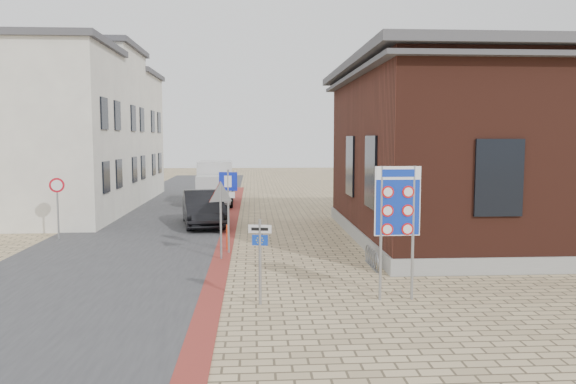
{
  "coord_description": "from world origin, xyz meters",
  "views": [
    {
      "loc": [
        -0.94,
        -14.46,
        3.92
      ],
      "look_at": [
        0.16,
        3.37,
        2.2
      ],
      "focal_mm": 35.0,
      "sensor_mm": 36.0,
      "label": 1
    }
  ],
  "objects_px": {
    "parking_sign": "(228,196)",
    "bollard": "(227,238)",
    "border_sign": "(397,203)",
    "essen_sign": "(260,250)",
    "box_truck": "(215,183)",
    "sedan": "(203,208)"
  },
  "relations": [
    {
      "from": "box_truck",
      "to": "bollard",
      "type": "distance_m",
      "value": 13.62
    },
    {
      "from": "parking_sign",
      "to": "bollard",
      "type": "distance_m",
      "value": 1.61
    },
    {
      "from": "sedan",
      "to": "essen_sign",
      "type": "height_order",
      "value": "essen_sign"
    },
    {
      "from": "essen_sign",
      "to": "parking_sign",
      "type": "distance_m",
      "value": 6.12
    },
    {
      "from": "parking_sign",
      "to": "border_sign",
      "type": "bearing_deg",
      "value": -39.94
    },
    {
      "from": "border_sign",
      "to": "parking_sign",
      "type": "bearing_deg",
      "value": 125.53
    },
    {
      "from": "sedan",
      "to": "box_truck",
      "type": "xyz_separation_m",
      "value": [
        -0.0,
        7.85,
        0.53
      ]
    },
    {
      "from": "parking_sign",
      "to": "box_truck",
      "type": "bearing_deg",
      "value": 109.27
    },
    {
      "from": "sedan",
      "to": "parking_sign",
      "type": "bearing_deg",
      "value": -86.71
    },
    {
      "from": "box_truck",
      "to": "essen_sign",
      "type": "bearing_deg",
      "value": -84.75
    },
    {
      "from": "essen_sign",
      "to": "parking_sign",
      "type": "relative_size",
      "value": 0.71
    },
    {
      "from": "border_sign",
      "to": "essen_sign",
      "type": "relative_size",
      "value": 1.61
    },
    {
      "from": "essen_sign",
      "to": "border_sign",
      "type": "bearing_deg",
      "value": 13.44
    },
    {
      "from": "sedan",
      "to": "box_truck",
      "type": "bearing_deg",
      "value": 80.54
    },
    {
      "from": "essen_sign",
      "to": "bollard",
      "type": "bearing_deg",
      "value": 109.44
    },
    {
      "from": "sedan",
      "to": "essen_sign",
      "type": "xyz_separation_m",
      "value": [
        2.4,
        -12.17,
        0.52
      ]
    },
    {
      "from": "border_sign",
      "to": "essen_sign",
      "type": "bearing_deg",
      "value": -177.67
    },
    {
      "from": "border_sign",
      "to": "essen_sign",
      "type": "distance_m",
      "value": 3.47
    },
    {
      "from": "parking_sign",
      "to": "bollard",
      "type": "bearing_deg",
      "value": 110.94
    },
    {
      "from": "essen_sign",
      "to": "bollard",
      "type": "distance_m",
      "value": 6.64
    },
    {
      "from": "box_truck",
      "to": "parking_sign",
      "type": "height_order",
      "value": "parking_sign"
    },
    {
      "from": "essen_sign",
      "to": "box_truck",
      "type": "bearing_deg",
      "value": 106.98
    }
  ]
}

